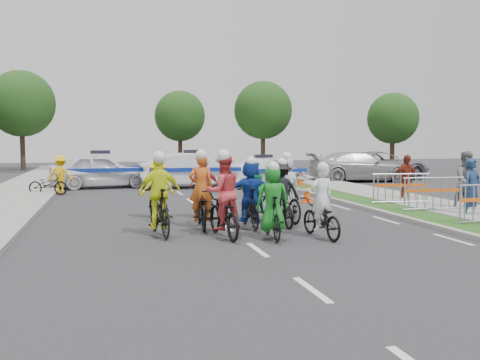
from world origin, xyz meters
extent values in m
plane|color=#28282B|center=(0.00, 0.00, 0.00)|extent=(90.00, 90.00, 0.00)
cube|color=gray|center=(5.10, 5.00, 0.06)|extent=(0.20, 60.00, 0.12)
cube|color=#193E14|center=(5.80, 5.00, 0.06)|extent=(1.20, 60.00, 0.11)
cube|color=gray|center=(7.60, 5.00, 0.07)|extent=(2.40, 60.00, 0.13)
imported|color=black|center=(1.80, 0.99, 0.45)|extent=(0.77, 1.77, 0.90)
imported|color=white|center=(1.80, 0.94, 0.93)|extent=(0.58, 0.41, 1.50)
sphere|color=white|center=(1.80, 0.89, 1.62)|extent=(0.26, 0.26, 0.26)
imported|color=black|center=(0.66, 1.11, 0.51)|extent=(0.63, 1.72, 1.01)
imported|color=#167E1F|center=(0.66, 1.06, 0.94)|extent=(0.78, 0.55, 1.52)
sphere|color=white|center=(0.66, 1.01, 1.64)|extent=(0.26, 0.26, 0.26)
imported|color=black|center=(-0.37, 1.61, 0.53)|extent=(0.91, 2.07, 1.05)
imported|color=#D0393E|center=(-0.37, 1.56, 1.06)|extent=(0.92, 0.75, 1.75)
sphere|color=white|center=(-0.37, 1.51, 1.89)|extent=(0.30, 0.30, 0.30)
imported|color=black|center=(-1.78, 2.15, 0.57)|extent=(0.78, 1.96, 1.14)
imported|color=#F1FF1A|center=(-1.78, 2.10, 1.04)|extent=(1.05, 0.55, 1.71)
sphere|color=white|center=(-1.78, 2.05, 1.85)|extent=(0.30, 0.30, 0.30)
imported|color=black|center=(1.43, 2.81, 0.46)|extent=(0.66, 1.77, 0.92)
imported|color=black|center=(1.43, 2.76, 0.95)|extent=(1.00, 0.60, 1.53)
sphere|color=white|center=(1.43, 2.71, 1.65)|extent=(0.27, 0.27, 0.27)
imported|color=black|center=(0.57, 2.72, 0.52)|extent=(0.52, 1.75, 1.05)
imported|color=#163DA5|center=(0.57, 2.67, 0.97)|extent=(1.47, 0.49, 1.57)
sphere|color=white|center=(0.57, 2.62, 1.70)|extent=(0.27, 0.27, 0.27)
imported|color=black|center=(-0.65, 3.02, 0.52)|extent=(0.85, 2.02, 1.04)
imported|color=#D35A1A|center=(-0.65, 2.97, 1.04)|extent=(0.66, 0.46, 1.73)
sphere|color=white|center=(-0.65, 2.92, 1.86)|extent=(0.30, 0.30, 0.30)
imported|color=black|center=(1.77, 3.44, 0.55)|extent=(0.77, 1.89, 1.10)
imported|color=silver|center=(1.77, 3.39, 1.01)|extent=(0.87, 0.63, 1.65)
sphere|color=white|center=(1.77, 3.34, 1.78)|extent=(0.29, 0.29, 0.29)
imported|color=black|center=(1.02, 4.08, 0.45)|extent=(0.76, 1.77, 0.90)
imported|color=#188448|center=(1.02, 4.03, 0.93)|extent=(0.78, 0.64, 1.50)
sphere|color=white|center=(1.02, 3.98, 1.62)|extent=(0.26, 0.26, 0.26)
imported|color=black|center=(-0.27, 4.62, 0.50)|extent=(0.70, 1.73, 1.01)
imported|color=#E03E5D|center=(-0.27, 4.57, 0.94)|extent=(0.93, 0.49, 1.51)
sphere|color=white|center=(-0.27, 4.52, 1.63)|extent=(0.26, 0.26, 0.26)
imported|color=black|center=(-1.57, 4.87, 0.45)|extent=(0.93, 1.80, 0.90)
imported|color=yellow|center=(-1.57, 4.82, 0.93)|extent=(1.06, 0.74, 1.50)
sphere|color=white|center=(-1.57, 4.77, 1.62)|extent=(0.26, 0.26, 0.26)
imported|color=white|center=(-3.25, 15.39, 0.80)|extent=(4.90, 2.50, 1.60)
imported|color=white|center=(0.99, 14.56, 0.81)|extent=(4.96, 1.86, 1.62)
imported|color=white|center=(4.77, 15.64, 0.67)|extent=(4.80, 2.36, 1.34)
imported|color=#A7A7AC|center=(10.27, 15.92, 0.80)|extent=(5.71, 2.83, 1.59)
imported|color=gray|center=(12.17, 17.23, 0.79)|extent=(5.86, 3.01, 1.58)
imported|color=navy|center=(7.24, 2.84, 0.86)|extent=(0.72, 0.56, 1.73)
imported|color=#5C5C61|center=(8.03, 4.07, 0.95)|extent=(0.97, 0.78, 1.90)
imported|color=maroon|center=(7.68, 7.05, 0.85)|extent=(1.03, 0.50, 1.71)
imported|color=yellow|center=(-4.84, 12.90, 0.80)|extent=(1.16, 0.85, 1.61)
cube|color=#F24C0C|center=(4.01, 7.56, 0.01)|extent=(0.40, 0.40, 0.03)
cone|color=#F24C0C|center=(4.01, 7.56, 0.35)|extent=(0.36, 0.36, 0.70)
cylinder|color=silver|center=(4.01, 7.56, 0.45)|extent=(0.29, 0.29, 0.08)
cube|color=#F24C0C|center=(5.86, 13.24, 0.01)|extent=(0.40, 0.40, 0.03)
cone|color=#F24C0C|center=(5.86, 13.24, 0.35)|extent=(0.36, 0.36, 0.70)
cylinder|color=silver|center=(5.86, 13.24, 0.45)|extent=(0.29, 0.29, 0.08)
imported|color=black|center=(-5.32, 12.66, 0.43)|extent=(1.74, 1.09, 0.86)
cylinder|color=#382619|center=(9.00, 30.00, 1.62)|extent=(0.36, 0.36, 3.25)
sphere|color=#1D3C13|center=(9.00, 30.00, 4.55)|extent=(4.55, 4.55, 4.55)
cylinder|color=#382619|center=(18.00, 26.00, 1.38)|extent=(0.36, 0.36, 2.75)
sphere|color=#1D3C13|center=(18.00, 26.00, 3.85)|extent=(3.85, 3.85, 3.85)
cylinder|color=#382619|center=(-9.00, 32.00, 1.75)|extent=(0.36, 0.36, 3.50)
sphere|color=#1D3C13|center=(-9.00, 32.00, 4.90)|extent=(4.90, 4.90, 4.90)
cylinder|color=#382619|center=(3.00, 34.00, 1.50)|extent=(0.36, 0.36, 3.00)
sphere|color=#1D3C13|center=(3.00, 34.00, 4.20)|extent=(4.20, 4.20, 4.20)
camera|label=1|loc=(-2.97, -10.40, 2.27)|focal=40.00mm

